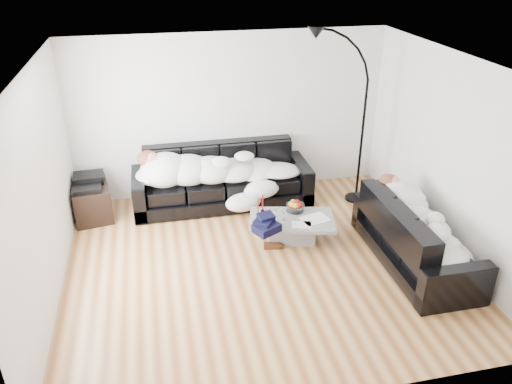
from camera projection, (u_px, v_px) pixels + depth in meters
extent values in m
plane|color=brown|center=(261.00, 263.00, 6.58)|extent=(5.00, 5.00, 0.00)
cube|color=silver|center=(230.00, 115.00, 7.95)|extent=(5.00, 0.02, 2.60)
cube|color=silver|center=(41.00, 194.00, 5.52)|extent=(0.02, 4.50, 2.60)
cube|color=silver|center=(449.00, 156.00, 6.46)|extent=(0.02, 4.50, 2.60)
plane|color=white|center=(262.00, 65.00, 5.40)|extent=(5.00, 5.00, 0.00)
cube|color=black|center=(222.00, 177.00, 7.88)|extent=(2.78, 0.96, 0.91)
cube|color=black|center=(416.00, 234.00, 6.42)|extent=(0.89, 2.07, 0.84)
ellipsoid|color=#0A4841|center=(393.00, 192.00, 6.83)|extent=(0.42, 0.38, 0.20)
cube|color=#939699|center=(291.00, 229.00, 7.01)|extent=(1.29, 0.92, 0.34)
cylinder|color=white|center=(295.00, 206.00, 7.10)|extent=(0.29, 0.29, 0.16)
cylinder|color=white|center=(277.00, 211.00, 6.96)|extent=(0.08, 0.08, 0.15)
cylinder|color=white|center=(270.00, 216.00, 6.83)|extent=(0.07, 0.07, 0.16)
cylinder|color=white|center=(284.00, 214.00, 6.87)|extent=(0.08, 0.08, 0.17)
cylinder|color=maroon|center=(258.00, 207.00, 6.96)|extent=(0.05, 0.05, 0.25)
cylinder|color=maroon|center=(263.00, 203.00, 7.06)|extent=(0.06, 0.06, 0.27)
cube|color=silver|center=(315.00, 219.00, 6.92)|extent=(0.44, 0.38, 0.01)
cube|color=silver|center=(301.00, 225.00, 6.78)|extent=(0.30, 0.25, 0.01)
cube|color=black|center=(91.00, 201.00, 7.57)|extent=(0.66, 0.85, 0.53)
cube|color=black|center=(88.00, 181.00, 7.42)|extent=(0.46, 0.37, 0.13)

